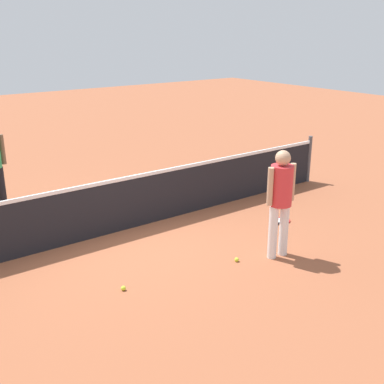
% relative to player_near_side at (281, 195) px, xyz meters
% --- Properties ---
extents(ground_plane, '(40.00, 40.00, 0.00)m').
position_rel_player_near_side_xyz_m(ground_plane, '(-1.60, 2.33, -1.01)').
color(ground_plane, '#9E5638').
extents(court_net, '(10.09, 0.09, 1.07)m').
position_rel_player_near_side_xyz_m(court_net, '(-1.60, 2.33, -0.51)').
color(court_net, '#4C4C51').
rests_on(court_net, ground_plane).
extents(player_near_side, '(0.53, 0.37, 1.70)m').
position_rel_player_near_side_xyz_m(player_near_side, '(0.00, 0.00, 0.00)').
color(player_near_side, white).
rests_on(player_near_side, ground_plane).
extents(tennis_racket_near_player, '(0.60, 0.41, 0.03)m').
position_rel_player_near_side_xyz_m(tennis_racket_near_player, '(1.09, 0.94, -1.00)').
color(tennis_racket_near_player, red).
rests_on(tennis_racket_near_player, ground_plane).
extents(tennis_racket_far_player, '(0.39, 0.61, 0.03)m').
position_rel_player_near_side_xyz_m(tennis_racket_far_player, '(-1.80, 4.91, -1.00)').
color(tennis_racket_far_player, black).
rests_on(tennis_racket_far_player, ground_plane).
extents(tennis_ball_near_player, '(0.07, 0.07, 0.07)m').
position_rel_player_near_side_xyz_m(tennis_ball_near_player, '(-2.45, 0.49, -0.98)').
color(tennis_ball_near_player, '#C6E033').
rests_on(tennis_ball_near_player, ground_plane).
extents(tennis_ball_by_net, '(0.07, 0.07, 0.07)m').
position_rel_player_near_side_xyz_m(tennis_ball_by_net, '(-0.64, 0.22, -0.98)').
color(tennis_ball_by_net, '#C6E033').
rests_on(tennis_ball_by_net, ground_plane).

